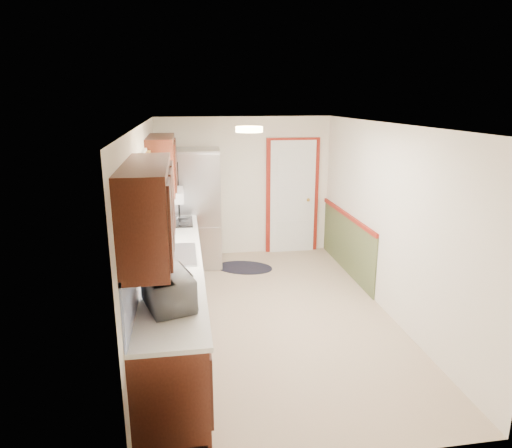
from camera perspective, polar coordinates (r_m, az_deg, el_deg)
name	(u,v)px	position (r m, az deg, el deg)	size (l,w,h in m)	color
room_shell	(272,225)	(5.56, 1.95, -0.11)	(3.20, 5.20, 2.52)	tan
kitchen_run	(170,269)	(5.32, -10.72, -5.55)	(0.63, 4.00, 2.20)	#3C170D
back_wall_trim	(304,206)	(7.95, 5.97, 2.24)	(1.12, 2.30, 2.08)	maroon
ceiling_fixture	(249,129)	(5.12, -0.86, 11.75)	(0.30, 0.30, 0.06)	#FFD88C
microwave	(169,287)	(4.03, -10.87, -7.72)	(0.54, 0.30, 0.37)	white
refrigerator	(196,208)	(7.52, -7.51, 1.98)	(0.83, 0.82, 1.92)	#B7B7BC
rug	(244,267)	(7.53, -1.48, -5.45)	(0.93, 0.60, 0.01)	black
cooktop	(175,222)	(6.75, -10.09, 0.25)	(0.51, 0.61, 0.02)	black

